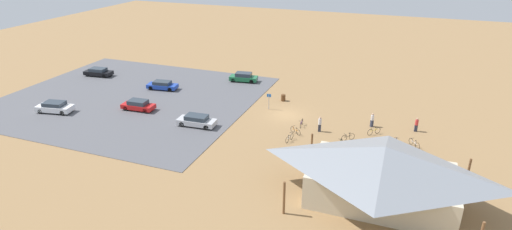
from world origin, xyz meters
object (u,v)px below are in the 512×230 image
object	(u,v)px
bike_pavilion	(382,171)
car_green_aisle_side	(244,77)
bicycle_blue_yard_front	(395,143)
bicycle_silver_front_row	(289,138)
bicycle_teal_yard_right	(373,142)
bicycle_purple_lone_east	(302,123)
visitor_near_lot	(416,124)
car_red_by_curb	(138,105)
bicycle_black_trailside	(348,137)
bicycle_orange_near_porch	(295,131)
car_blue_near_entry	(162,85)
bicycle_white_edge_north	(414,143)
bicycle_yellow_edge_south	(374,131)
visitor_crossing_yard	(372,120)
trash_bin	(283,98)
car_black_inner_stall	(98,72)
lot_sign	(269,99)
bicycle_green_lone_west	(339,145)
car_silver_second_row	(197,121)
visitor_by_pavilion	(320,124)
car_white_front_row	(55,107)
bicycle_red_yard_left	(401,151)

from	to	relation	value
bike_pavilion	car_green_aisle_side	world-z (taller)	bike_pavilion
bicycle_blue_yard_front	bicycle_silver_front_row	bearing A→B (deg)	14.53
bicycle_teal_yard_right	bicycle_purple_lone_east	bearing A→B (deg)	-14.23
bike_pavilion	visitor_near_lot	xyz separation A→B (m)	(-2.66, -15.49, -2.01)
bicycle_blue_yard_front	car_red_by_curb	world-z (taller)	car_red_by_curb
bike_pavilion	bicycle_black_trailside	world-z (taller)	bike_pavilion
bike_pavilion	car_red_by_curb	size ratio (longest dim) A/B	3.32
bicycle_orange_near_porch	bicycle_teal_yard_right	bearing A→B (deg)	-179.23
bike_pavilion	car_blue_near_entry	size ratio (longest dim) A/B	3.15
bicycle_silver_front_row	visitor_near_lot	xyz separation A→B (m)	(-12.87, -7.49, 0.51)
bike_pavilion	bicycle_white_edge_north	xyz separation A→B (m)	(-2.57, -11.39, -2.51)
bike_pavilion	bicycle_orange_near_porch	xyz separation A→B (m)	(10.09, -9.99, -2.53)
bicycle_yellow_edge_south	visitor_crossing_yard	world-z (taller)	visitor_crossing_yard
trash_bin	car_black_inner_stall	xyz separation A→B (m)	(30.99, 0.01, 0.25)
car_blue_near_entry	trash_bin	bearing A→B (deg)	-173.88
visitor_crossing_yard	bike_pavilion	bearing A→B (deg)	98.39
bicycle_purple_lone_east	visitor_near_lot	world-z (taller)	visitor_near_lot
car_blue_near_entry	lot_sign	bearing A→B (deg)	174.60
trash_bin	car_blue_near_entry	size ratio (longest dim) A/B	0.20
bicycle_orange_near_porch	bicycle_blue_yard_front	distance (m)	10.83
car_green_aisle_side	bicycle_green_lone_west	bearing A→B (deg)	136.76
bicycle_white_edge_north	car_green_aisle_side	size ratio (longest dim) A/B	0.33
bicycle_black_trailside	bicycle_green_lone_west	distance (m)	2.25
bicycle_blue_yard_front	visitor_crossing_yard	distance (m)	5.15
bike_pavilion	car_silver_second_row	size ratio (longest dim) A/B	3.09
bicycle_black_trailside	visitor_by_pavilion	distance (m)	3.64
bicycle_purple_lone_east	car_black_inner_stall	world-z (taller)	car_black_inner_stall
bike_pavilion	bicycle_teal_yard_right	bearing A→B (deg)	-81.37
lot_sign	trash_bin	bearing A→B (deg)	-103.69
bicycle_yellow_edge_south	car_white_front_row	size ratio (longest dim) A/B	0.28
car_green_aisle_side	car_blue_near_entry	bearing A→B (deg)	37.61
trash_bin	car_blue_near_entry	bearing A→B (deg)	6.12
bicycle_blue_yard_front	bicycle_red_yard_left	xyz separation A→B (m)	(-0.62, 1.62, -0.02)
visitor_near_lot	car_silver_second_row	bearing A→B (deg)	17.49
bicycle_orange_near_porch	bicycle_purple_lone_east	world-z (taller)	bicycle_orange_near_porch
bicycle_red_yard_left	car_black_inner_stall	world-z (taller)	car_black_inner_stall
lot_sign	bicycle_red_yard_left	distance (m)	17.93
trash_bin	bicycle_green_lone_west	xyz separation A→B (m)	(-9.61, 11.09, -0.05)
car_white_front_row	car_blue_near_entry	size ratio (longest dim) A/B	1.04
trash_bin	car_silver_second_row	world-z (taller)	car_silver_second_row
bicycle_red_yard_left	visitor_near_lot	size ratio (longest dim) A/B	0.76
bicycle_teal_yard_right	bicycle_silver_front_row	bearing A→B (deg)	13.64
bicycle_orange_near_porch	bicycle_white_edge_north	size ratio (longest dim) A/B	0.98
car_silver_second_row	visitor_near_lot	bearing A→B (deg)	-162.51
car_red_by_curb	bicycle_teal_yard_right	bearing A→B (deg)	-179.00
trash_bin	bicycle_white_edge_north	distance (m)	18.79
lot_sign	car_white_front_row	xyz separation A→B (m)	(25.07, 10.60, -0.67)
car_red_by_curb	visitor_near_lot	xyz separation A→B (m)	(-33.57, -5.90, 0.17)
bicycle_green_lone_west	car_green_aisle_side	world-z (taller)	car_green_aisle_side
bicycle_red_yard_left	bicycle_teal_yard_right	size ratio (longest dim) A/B	0.74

